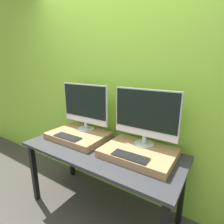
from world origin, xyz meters
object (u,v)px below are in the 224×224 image
at_px(keyboard_right, 130,156).
at_px(monitor_left, 85,105).
at_px(keyboard_left, 67,137).
at_px(monitor_right, 145,115).

bearing_deg(keyboard_right, monitor_left, 158.59).
xyz_separation_m(keyboard_left, monitor_right, (0.75, 0.30, 0.29)).
distance_m(monitor_right, keyboard_right, 0.41).
height_order(monitor_left, keyboard_right, monitor_left).
bearing_deg(keyboard_left, monitor_left, 90.00).
xyz_separation_m(monitor_left, keyboard_right, (0.75, -0.30, -0.29)).
distance_m(monitor_left, keyboard_right, 0.86).
height_order(keyboard_left, keyboard_right, same).
xyz_separation_m(keyboard_left, keyboard_right, (0.75, 0.00, 0.00)).
relative_size(keyboard_left, monitor_right, 0.51).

